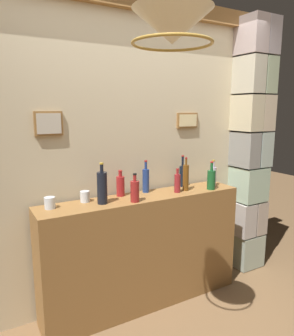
{
  "coord_description": "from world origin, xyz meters",
  "views": [
    {
      "loc": [
        -1.25,
        -1.39,
        1.71
      ],
      "look_at": [
        0.0,
        0.8,
        1.23
      ],
      "focal_mm": 33.84,
      "sensor_mm": 36.0,
      "label": 1
    }
  ],
  "objects_px": {
    "liquor_bottle_rye": "(177,183)",
    "glass_tumbler_rocks": "(85,196)",
    "liquor_bottle_amaro": "(182,175)",
    "glass_tumbler_highball": "(50,203)",
    "liquor_bottle_tequila": "(211,179)",
    "liquor_bottle_sherry": "(186,177)",
    "liquor_bottle_rum": "(213,176)",
    "liquor_bottle_port": "(120,185)",
    "liquor_bottle_whiskey": "(102,187)",
    "liquor_bottle_gin": "(135,191)",
    "liquor_bottle_vodka": "(146,180)",
    "pendant_lamp": "(172,28)"
  },
  "relations": [
    {
      "from": "liquor_bottle_rum",
      "to": "liquor_bottle_gin",
      "type": "bearing_deg",
      "value": -174.09
    },
    {
      "from": "liquor_bottle_gin",
      "to": "liquor_bottle_whiskey",
      "type": "bearing_deg",
      "value": 161.02
    },
    {
      "from": "liquor_bottle_tequila",
      "to": "pendant_lamp",
      "type": "xyz_separation_m",
      "value": [
        -0.93,
        -0.72,
        1.04
      ]
    },
    {
      "from": "liquor_bottle_amaro",
      "to": "pendant_lamp",
      "type": "relative_size",
      "value": 0.69
    },
    {
      "from": "liquor_bottle_amaro",
      "to": "glass_tumbler_highball",
      "type": "relative_size",
      "value": 3.44
    },
    {
      "from": "liquor_bottle_vodka",
      "to": "liquor_bottle_whiskey",
      "type": "bearing_deg",
      "value": -164.37
    },
    {
      "from": "glass_tumbler_highball",
      "to": "liquor_bottle_rum",
      "type": "bearing_deg",
      "value": -2.48
    },
    {
      "from": "liquor_bottle_sherry",
      "to": "glass_tumbler_rocks",
      "type": "xyz_separation_m",
      "value": [
        -0.9,
        0.1,
        -0.08
      ]
    },
    {
      "from": "liquor_bottle_rye",
      "to": "liquor_bottle_whiskey",
      "type": "bearing_deg",
      "value": 179.07
    },
    {
      "from": "liquor_bottle_sherry",
      "to": "pendant_lamp",
      "type": "distance_m",
      "value": 1.47
    },
    {
      "from": "liquor_bottle_port",
      "to": "pendant_lamp",
      "type": "distance_m",
      "value": 1.4
    },
    {
      "from": "liquor_bottle_rum",
      "to": "liquor_bottle_whiskey",
      "type": "bearing_deg",
      "value": -179.57
    },
    {
      "from": "liquor_bottle_port",
      "to": "glass_tumbler_highball",
      "type": "xyz_separation_m",
      "value": [
        -0.6,
        -0.06,
        -0.05
      ]
    },
    {
      "from": "liquor_bottle_sherry",
      "to": "glass_tumbler_rocks",
      "type": "relative_size",
      "value": 3.46
    },
    {
      "from": "liquor_bottle_tequila",
      "to": "pendant_lamp",
      "type": "distance_m",
      "value": 1.57
    },
    {
      "from": "liquor_bottle_sherry",
      "to": "pendant_lamp",
      "type": "xyz_separation_m",
      "value": [
        -0.71,
        -0.8,
        1.01
      ]
    },
    {
      "from": "liquor_bottle_whiskey",
      "to": "liquor_bottle_vodka",
      "type": "xyz_separation_m",
      "value": [
        0.46,
        0.13,
        -0.02
      ]
    },
    {
      "from": "glass_tumbler_highball",
      "to": "liquor_bottle_amaro",
      "type": "bearing_deg",
      "value": 3.12
    },
    {
      "from": "liquor_bottle_port",
      "to": "glass_tumbler_rocks",
      "type": "distance_m",
      "value": 0.32
    },
    {
      "from": "liquor_bottle_tequila",
      "to": "liquor_bottle_sherry",
      "type": "relative_size",
      "value": 0.86
    },
    {
      "from": "liquor_bottle_sherry",
      "to": "glass_tumbler_highball",
      "type": "relative_size",
      "value": 3.48
    },
    {
      "from": "liquor_bottle_gin",
      "to": "liquor_bottle_vodka",
      "type": "height_order",
      "value": "liquor_bottle_vodka"
    },
    {
      "from": "liquor_bottle_tequila",
      "to": "glass_tumbler_rocks",
      "type": "bearing_deg",
      "value": 170.67
    },
    {
      "from": "liquor_bottle_whiskey",
      "to": "liquor_bottle_sherry",
      "type": "xyz_separation_m",
      "value": [
        0.8,
        0.01,
        -0.01
      ]
    },
    {
      "from": "liquor_bottle_tequila",
      "to": "liquor_bottle_vodka",
      "type": "xyz_separation_m",
      "value": [
        -0.57,
        0.2,
        0.02
      ]
    },
    {
      "from": "liquor_bottle_rye",
      "to": "glass_tumbler_rocks",
      "type": "distance_m",
      "value": 0.81
    },
    {
      "from": "liquor_bottle_tequila",
      "to": "liquor_bottle_port",
      "type": "height_order",
      "value": "liquor_bottle_tequila"
    },
    {
      "from": "liquor_bottle_vodka",
      "to": "liquor_bottle_port",
      "type": "xyz_separation_m",
      "value": [
        -0.24,
        0.0,
        -0.02
      ]
    },
    {
      "from": "liquor_bottle_sherry",
      "to": "glass_tumbler_highball",
      "type": "bearing_deg",
      "value": 176.75
    },
    {
      "from": "glass_tumbler_rocks",
      "to": "glass_tumbler_highball",
      "type": "xyz_separation_m",
      "value": [
        -0.28,
        -0.04,
        -0.0
      ]
    },
    {
      "from": "liquor_bottle_port",
      "to": "pendant_lamp",
      "type": "xyz_separation_m",
      "value": [
        -0.12,
        -0.92,
        1.04
      ]
    },
    {
      "from": "liquor_bottle_rum",
      "to": "liquor_bottle_gin",
      "type": "distance_m",
      "value": 0.88
    },
    {
      "from": "liquor_bottle_port",
      "to": "liquor_bottle_rye",
      "type": "bearing_deg",
      "value": -16.17
    },
    {
      "from": "glass_tumbler_rocks",
      "to": "liquor_bottle_rum",
      "type": "bearing_deg",
      "value": -4.72
    },
    {
      "from": "glass_tumbler_rocks",
      "to": "pendant_lamp",
      "type": "distance_m",
      "value": 1.43
    },
    {
      "from": "liquor_bottle_tequila",
      "to": "liquor_bottle_sherry",
      "type": "distance_m",
      "value": 0.24
    },
    {
      "from": "glass_tumbler_highball",
      "to": "glass_tumbler_rocks",
      "type": "bearing_deg",
      "value": 7.32
    },
    {
      "from": "liquor_bottle_tequila",
      "to": "liquor_bottle_gin",
      "type": "distance_m",
      "value": 0.79
    },
    {
      "from": "liquor_bottle_rye",
      "to": "glass_tumbler_highball",
      "type": "relative_size",
      "value": 2.47
    },
    {
      "from": "liquor_bottle_tequila",
      "to": "liquor_bottle_vodka",
      "type": "relative_size",
      "value": 0.91
    },
    {
      "from": "liquor_bottle_vodka",
      "to": "liquor_bottle_amaro",
      "type": "distance_m",
      "value": 0.4
    },
    {
      "from": "liquor_bottle_port",
      "to": "liquor_bottle_amaro",
      "type": "distance_m",
      "value": 0.65
    },
    {
      "from": "liquor_bottle_gin",
      "to": "liquor_bottle_vodka",
      "type": "distance_m",
      "value": 0.3
    },
    {
      "from": "liquor_bottle_whiskey",
      "to": "liquor_bottle_amaro",
      "type": "relative_size",
      "value": 1.08
    },
    {
      "from": "liquor_bottle_port",
      "to": "glass_tumbler_rocks",
      "type": "bearing_deg",
      "value": -176.55
    },
    {
      "from": "liquor_bottle_whiskey",
      "to": "liquor_bottle_vodka",
      "type": "distance_m",
      "value": 0.48
    },
    {
      "from": "liquor_bottle_whiskey",
      "to": "liquor_bottle_tequila",
      "type": "bearing_deg",
      "value": -4.24
    },
    {
      "from": "liquor_bottle_whiskey",
      "to": "glass_tumbler_highball",
      "type": "distance_m",
      "value": 0.4
    },
    {
      "from": "liquor_bottle_tequila",
      "to": "glass_tumbler_highball",
      "type": "xyz_separation_m",
      "value": [
        -1.41,
        0.15,
        -0.05
      ]
    },
    {
      "from": "liquor_bottle_gin",
      "to": "liquor_bottle_sherry",
      "type": "xyz_separation_m",
      "value": [
        0.56,
        0.09,
        0.03
      ]
    }
  ]
}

